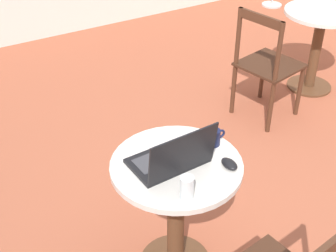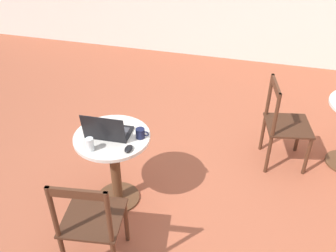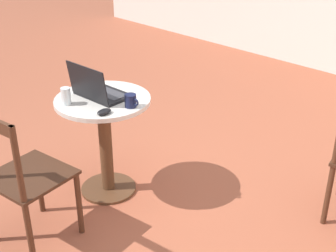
% 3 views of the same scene
% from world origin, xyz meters
% --- Properties ---
extents(ground_plane, '(16.00, 16.00, 0.00)m').
position_xyz_m(ground_plane, '(0.00, 0.00, 0.00)').
color(ground_plane, '#9E5138').
extents(cafe_table_near, '(0.64, 0.64, 0.73)m').
position_xyz_m(cafe_table_near, '(-0.68, -0.22, 0.52)').
color(cafe_table_near, '#51331E').
rests_on(cafe_table_near, ground_plane).
extents(cafe_table_mid, '(0.64, 0.64, 0.73)m').
position_xyz_m(cafe_table_mid, '(1.45, 0.88, 0.52)').
color(cafe_table_mid, '#51331E').
rests_on(cafe_table_mid, ground_plane).
extents(chair_mid_left, '(0.51, 0.51, 0.92)m').
position_xyz_m(chair_mid_left, '(0.75, 0.74, 0.46)').
color(chair_mid_left, '#472819').
rests_on(chair_mid_left, ground_plane).
extents(laptop, '(0.37, 0.28, 0.25)m').
position_xyz_m(laptop, '(-0.70, -0.23, 0.78)').
color(laptop, black).
rests_on(laptop, cafe_table_near).
extents(mouse, '(0.06, 0.10, 0.03)m').
position_xyz_m(mouse, '(-0.47, -0.37, 0.75)').
color(mouse, black).
rests_on(mouse, cafe_table_near).
extents(mug, '(0.11, 0.08, 0.08)m').
position_xyz_m(mug, '(-0.43, -0.18, 0.77)').
color(mug, '#141938').
rests_on(mug, cafe_table_near).
extents(drinking_glass, '(0.06, 0.06, 0.11)m').
position_xyz_m(drinking_glass, '(-0.76, -0.44, 0.79)').
color(drinking_glass, silver).
rests_on(drinking_glass, cafe_table_near).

